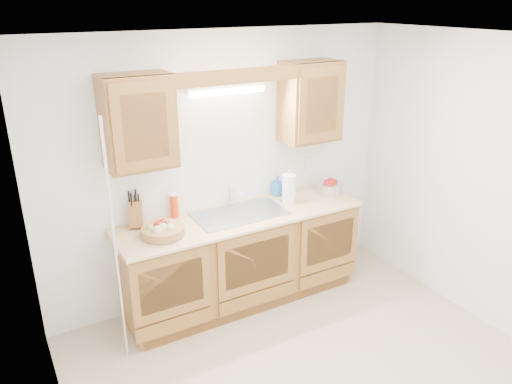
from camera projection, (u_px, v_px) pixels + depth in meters
room at (321, 229)px, 3.44m from camera, size 3.52×3.50×2.50m
base_cabinets at (241, 259)px, 4.71m from camera, size 2.20×0.60×0.86m
countertop at (241, 217)px, 4.53m from camera, size 2.30×0.63×0.04m
upper_cabinet_left at (138, 122)px, 3.93m from camera, size 0.55×0.33×0.75m
upper_cabinet_right at (310, 102)px, 4.69m from camera, size 0.55×0.33×0.75m
valance at (239, 76)px, 4.08m from camera, size 2.20×0.05×0.12m
fluorescent_fixture at (227, 89)px, 4.31m from camera, size 0.76×0.08×0.08m
sink at (240, 221)px, 4.57m from camera, size 0.84×0.46×0.36m
wire_shelf_pole at (115, 247)px, 3.74m from camera, size 0.03×0.03×2.00m
outlet_plate at (308, 163)px, 5.12m from camera, size 0.08×0.01×0.12m
fruit_basket at (163, 230)px, 4.12m from camera, size 0.38×0.38×0.11m
knife_block at (136, 213)px, 4.27m from camera, size 0.17×0.21×0.33m
orange_canister at (174, 206)px, 4.44m from camera, size 0.07×0.07×0.22m
soap_bottle at (277, 186)px, 4.94m from camera, size 0.12×0.12×0.20m
sponge at (279, 194)px, 4.98m from camera, size 0.12×0.08×0.03m
paper_towel at (289, 189)px, 4.76m from camera, size 0.16×0.16×0.33m
apple_bowl at (329, 187)px, 5.02m from camera, size 0.30×0.30×0.14m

